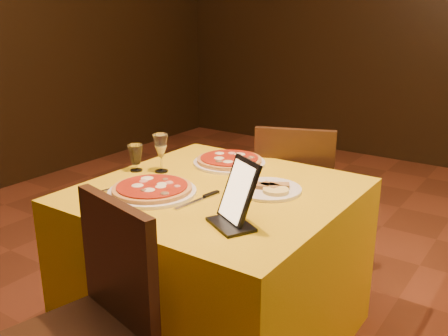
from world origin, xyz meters
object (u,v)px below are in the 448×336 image
Objects in this scene: pizza_far at (229,161)px; wine_glass at (161,153)px; pizza_near at (152,190)px; water_glass at (136,158)px; main_table at (218,265)px; chair_main_far at (296,198)px; tablet at (239,191)px.

pizza_far is 0.36m from wine_glass.
pizza_near is 0.34m from water_glass.
wine_glass is (-0.20, -0.29, 0.08)m from pizza_far.
chair_main_far is at bearing 90.00° from main_table.
pizza_far is (-0.16, -0.45, 0.31)m from chair_main_far.
tablet is at bearing -42.00° from main_table.
water_glass reaches higher than pizza_far.
wine_glass is 1.46× the size of water_glass.
chair_main_far is at bearing 70.36° from pizza_far.
chair_main_far is at bearing 78.77° from pizza_near.
water_glass reaches higher than pizza_near.
pizza_near and pizza_far have the same top height.
main_table is 5.79× the size of wine_glass.
chair_main_far is 0.91m from wine_glass.
water_glass reaches higher than main_table.
pizza_near is 1.04× the size of pizza_far.
chair_main_far is 1.00m from water_glass.
water_glass is at bearing -131.51° from pizza_far.
pizza_near is 0.31m from wine_glass.
tablet reaches higher than pizza_near.
tablet is (0.63, -0.28, 0.03)m from wine_glass.
chair_main_far is (0.00, 0.78, 0.08)m from main_table.
pizza_far is at bearing 115.85° from main_table.
wine_glass is (-0.36, 0.04, 0.47)m from main_table.
water_glass is at bearing 145.94° from pizza_near.
chair_main_far is 3.73× the size of tablet.
tablet is at bearing 83.74° from chair_main_far.
water_glass is (-0.31, -0.35, 0.05)m from pizza_far.
wine_glass reaches higher than pizza_near.
chair_main_far is 2.40× the size of pizza_near.
pizza_far is 0.47m from water_glass.
tablet is at bearing -4.61° from pizza_near.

